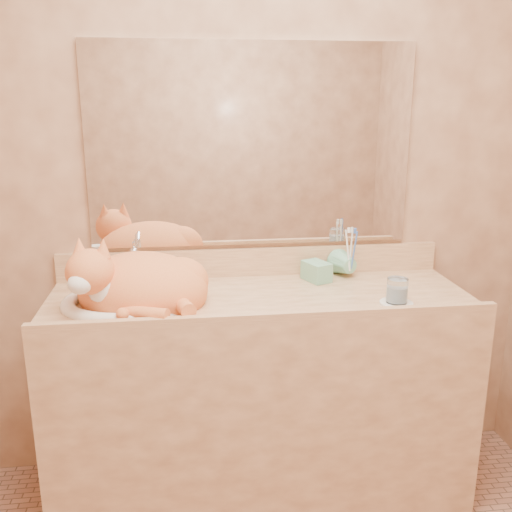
{
  "coord_description": "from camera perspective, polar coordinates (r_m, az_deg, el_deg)",
  "views": [
    {
      "loc": [
        -0.28,
        -1.3,
        1.57
      ],
      "look_at": [
        -0.02,
        0.7,
        1.01
      ],
      "focal_mm": 40.0,
      "sensor_mm": 36.0,
      "label": 1
    }
  ],
  "objects": [
    {
      "name": "saucer",
      "position": [
        2.14,
        13.85,
        -4.63
      ],
      "size": [
        0.12,
        0.12,
        0.01
      ],
      "primitive_type": "cylinder",
      "color": "white",
      "rests_on": "vanity_counter"
    },
    {
      "name": "toothbrushes",
      "position": [
        2.37,
        9.51,
        0.74
      ],
      "size": [
        0.04,
        0.04,
        0.22
      ],
      "primitive_type": null,
      "color": "white",
      "rests_on": "toothbrush_cup"
    },
    {
      "name": "toothbrush_cup",
      "position": [
        2.39,
        9.43,
        -1.14
      ],
      "size": [
        0.14,
        0.14,
        0.1
      ],
      "primitive_type": "imported",
      "rotation": [
        0.0,
        0.0,
        0.31
      ],
      "color": "#74BA96",
      "rests_on": "vanity_counter"
    },
    {
      "name": "faucet",
      "position": [
        2.3,
        -12.02,
        -1.01
      ],
      "size": [
        0.06,
        0.12,
        0.17
      ],
      "primitive_type": null,
      "rotation": [
        0.0,
        0.0,
        -0.14
      ],
      "color": "white",
      "rests_on": "vanity_counter"
    },
    {
      "name": "soap_dispenser",
      "position": [
        2.29,
        6.99,
        -0.74
      ],
      "size": [
        0.11,
        0.11,
        0.18
      ],
      "primitive_type": "imported",
      "rotation": [
        0.0,
        0.0,
        0.4
      ],
      "color": "#74BA96",
      "rests_on": "vanity_counter"
    },
    {
      "name": "water_glass",
      "position": [
        2.12,
        13.94,
        -3.37
      ],
      "size": [
        0.08,
        0.08,
        0.09
      ],
      "primitive_type": "cylinder",
      "color": "white",
      "rests_on": "saucer"
    },
    {
      "name": "lotion_bottle",
      "position": [
        2.29,
        -16.37,
        -1.92
      ],
      "size": [
        0.05,
        0.05,
        0.13
      ],
      "primitive_type": "cylinder",
      "color": "white",
      "rests_on": "vanity_counter"
    },
    {
      "name": "mirror",
      "position": [
        2.31,
        -0.42,
        10.92
      ],
      "size": [
        1.3,
        0.02,
        0.8
      ],
      "primitive_type": "cube",
      "color": "white",
      "rests_on": "wall_back"
    },
    {
      "name": "cat",
      "position": [
        2.09,
        -11.97,
        -2.55
      ],
      "size": [
        0.57,
        0.5,
        0.26
      ],
      "primitive_type": null,
      "rotation": [
        0.0,
        0.0,
        -0.25
      ],
      "color": "orange",
      "rests_on": "sink_basin"
    },
    {
      "name": "sink_basin",
      "position": [
        2.12,
        -12.39,
        -2.65
      ],
      "size": [
        0.51,
        0.43,
        0.16
      ],
      "primitive_type": null,
      "rotation": [
        0.0,
        0.0,
        -0.03
      ],
      "color": "white",
      "rests_on": "vanity_counter"
    },
    {
      "name": "wall_back",
      "position": [
        2.34,
        -0.45,
        7.52
      ],
      "size": [
        2.4,
        0.02,
        2.5
      ],
      "primitive_type": "cube",
      "color": "brown",
      "rests_on": "ground"
    },
    {
      "name": "vanity_counter",
      "position": [
        2.35,
        0.42,
        -13.85
      ],
      "size": [
        1.6,
        0.55,
        0.85
      ],
      "primitive_type": null,
      "color": "#9E6C47",
      "rests_on": "floor"
    }
  ]
}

